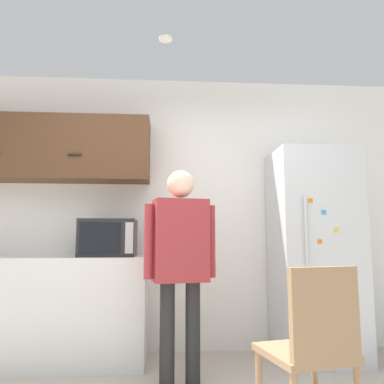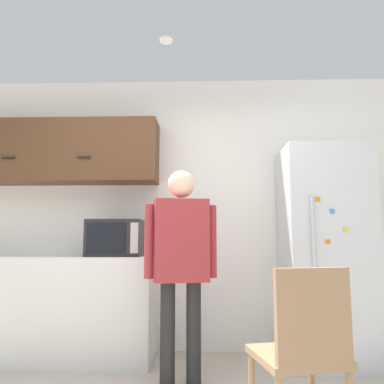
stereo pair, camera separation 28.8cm
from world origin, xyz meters
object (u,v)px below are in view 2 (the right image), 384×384
microwave (116,238)px  chair (303,346)px  person (181,253)px  refrigerator (326,253)px

microwave → chair: size_ratio=0.52×
person → chair: (0.71, -0.76, -0.46)m
refrigerator → chair: bearing=-113.1°
microwave → person: size_ratio=0.30×
microwave → person: 0.81m
person → chair: person is taller
microwave → refrigerator: size_ratio=0.25×
refrigerator → chair: (-0.55, -1.29, -0.44)m
microwave → person: (0.62, -0.51, -0.11)m
person → chair: size_ratio=1.74×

